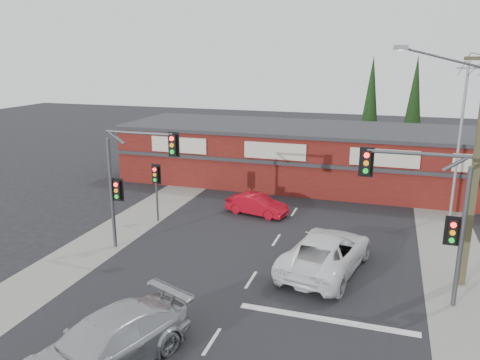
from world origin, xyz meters
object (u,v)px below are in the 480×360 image
(white_suv, at_px, (326,252))
(silver_suv, at_px, (105,344))
(shop_building, at_px, (300,154))
(utility_pole, at_px, (473,159))
(red_sedan, at_px, (257,205))

(white_suv, bearing_deg, silver_suv, 69.37)
(shop_building, relative_size, utility_pole, 2.73)
(white_suv, xyz_separation_m, red_sedan, (-4.96, 6.27, -0.24))
(silver_suv, distance_m, shop_building, 23.35)
(silver_suv, xyz_separation_m, utility_pole, (10.96, 9.26, 4.56))
(white_suv, distance_m, shop_building, 14.95)
(red_sedan, distance_m, utility_pole, 12.89)
(silver_suv, distance_m, red_sedan, 15.16)
(red_sedan, bearing_deg, utility_pole, -107.49)
(red_sedan, distance_m, shop_building, 8.32)
(silver_suv, xyz_separation_m, red_sedan, (0.53, 15.15, -0.22))
(white_suv, height_order, utility_pole, utility_pole)
(red_sedan, height_order, shop_building, shop_building)
(silver_suv, height_order, utility_pole, utility_pole)
(white_suv, height_order, shop_building, shop_building)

